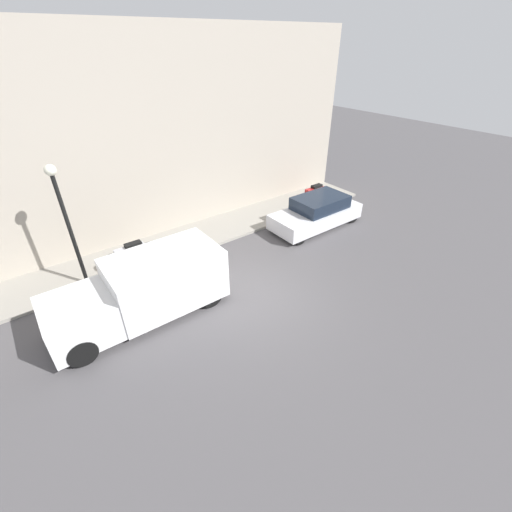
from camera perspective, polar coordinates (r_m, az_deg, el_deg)
The scene contains 8 objects.
ground_plane at distance 11.18m, azimuth 0.10°, elevation -6.82°, with size 60.00×60.00×0.00m, color #514F51.
sidewalk at distance 14.48m, azimuth -11.06°, elevation 2.84°, with size 2.25×18.49×0.12m.
building_facade at distance 14.20m, azimuth -15.23°, elevation 18.23°, with size 0.30×18.49×7.66m.
parked_car at distance 15.33m, azimuth 10.09°, elevation 7.15°, with size 1.73×4.18×1.34m.
delivery_van at distance 10.52m, azimuth -18.52°, elevation -5.32°, with size 1.94×5.01×1.81m.
scooter_silver at distance 13.08m, azimuth -20.11°, elevation 0.47°, with size 0.30×2.01×0.83m.
motorcycle_red at distance 17.63m, azimuth 9.69°, elevation 10.34°, with size 0.30×1.95×0.82m.
streetlamp at distance 11.68m, azimuth -29.39°, elevation 6.61°, with size 0.33×0.33×4.06m.
Camera 1 is at (-6.88, 5.22, 7.11)m, focal length 24.00 mm.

